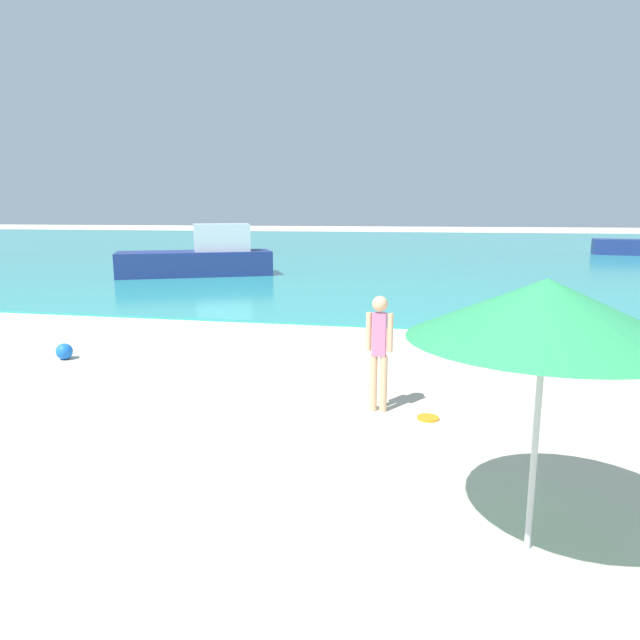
{
  "coord_description": "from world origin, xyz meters",
  "views": [
    {
      "loc": [
        2.39,
        -1.6,
        2.6
      ],
      "look_at": [
        0.52,
        7.52,
        0.79
      ],
      "focal_mm": 31.37,
      "sensor_mm": 36.0,
      "label": 1
    }
  ],
  "objects_px": {
    "person_standing": "(379,347)",
    "boat_near": "(201,258)",
    "frisbee": "(428,418)",
    "beach_ball": "(64,351)",
    "beach_umbrella": "(546,310)"
  },
  "relations": [
    {
      "from": "person_standing",
      "to": "beach_ball",
      "type": "relative_size",
      "value": 5.34
    },
    {
      "from": "frisbee",
      "to": "beach_umbrella",
      "type": "bearing_deg",
      "value": -73.21
    },
    {
      "from": "frisbee",
      "to": "beach_ball",
      "type": "height_order",
      "value": "beach_ball"
    },
    {
      "from": "beach_umbrella",
      "to": "frisbee",
      "type": "bearing_deg",
      "value": 106.79
    },
    {
      "from": "beach_ball",
      "to": "beach_umbrella",
      "type": "distance_m",
      "value": 8.63
    },
    {
      "from": "beach_ball",
      "to": "beach_umbrella",
      "type": "relative_size",
      "value": 0.14
    },
    {
      "from": "beach_umbrella",
      "to": "boat_near",
      "type": "bearing_deg",
      "value": 120.64
    },
    {
      "from": "frisbee",
      "to": "beach_ball",
      "type": "relative_size",
      "value": 0.97
    },
    {
      "from": "person_standing",
      "to": "beach_umbrella",
      "type": "height_order",
      "value": "beach_umbrella"
    },
    {
      "from": "person_standing",
      "to": "beach_ball",
      "type": "bearing_deg",
      "value": -11.31
    },
    {
      "from": "frisbee",
      "to": "beach_umbrella",
      "type": "relative_size",
      "value": 0.13
    },
    {
      "from": "person_standing",
      "to": "beach_umbrella",
      "type": "bearing_deg",
      "value": 120.55
    },
    {
      "from": "boat_near",
      "to": "beach_ball",
      "type": "distance_m",
      "value": 13.02
    },
    {
      "from": "person_standing",
      "to": "beach_ball",
      "type": "distance_m",
      "value": 6.01
    },
    {
      "from": "person_standing",
      "to": "boat_near",
      "type": "distance_m",
      "value": 16.61
    }
  ]
}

